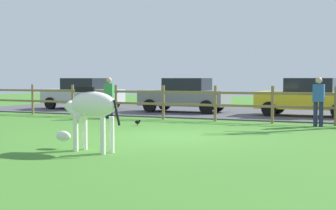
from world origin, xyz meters
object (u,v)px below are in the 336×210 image
object	(u,v)px
parked_car_grey	(185,95)
parked_car_silver	(83,93)
zebra	(90,109)
visitor_left_of_tree	(109,96)
crow_on_grass	(138,122)
visitor_right_of_tree	(319,99)
parked_car_yellow	(307,97)

from	to	relation	value
parked_car_grey	parked_car_silver	size ratio (longest dim) A/B	1.00
zebra	parked_car_silver	world-z (taller)	parked_car_silver
parked_car_silver	visitor_left_of_tree	world-z (taller)	visitor_left_of_tree
zebra	crow_on_grass	distance (m)	5.87
crow_on_grass	parked_car_silver	world-z (taller)	parked_car_silver
parked_car_grey	visitor_right_of_tree	xyz separation A→B (m)	(6.39, -3.96, 0.06)
zebra	crow_on_grass	world-z (taller)	zebra
zebra	visitor_right_of_tree	distance (m)	8.67
crow_on_grass	visitor_left_of_tree	size ratio (longest dim) A/B	0.13
parked_car_grey	visitor_left_of_tree	distance (m)	4.33
parked_car_silver	visitor_right_of_tree	world-z (taller)	visitor_right_of_tree
crow_on_grass	visitor_right_of_tree	distance (m)	6.07
zebra	parked_car_yellow	xyz separation A→B (m)	(2.93, 11.64, -0.08)
parked_car_silver	visitor_left_of_tree	xyz separation A→B (m)	(3.90, -3.96, 0.06)
parked_car_grey	visitor_left_of_tree	world-z (taller)	visitor_left_of_tree
parked_car_silver	parked_car_yellow	xyz separation A→B (m)	(11.02, -0.06, 0.00)
zebra	parked_car_silver	size ratio (longest dim) A/B	0.48
crow_on_grass	parked_car_silver	distance (m)	8.85
crow_on_grass	parked_car_yellow	world-z (taller)	parked_car_yellow
visitor_right_of_tree	visitor_left_of_tree	bearing A→B (deg)	-179.69
parked_car_grey	parked_car_yellow	xyz separation A→B (m)	(5.48, -0.11, 0.00)
crow_on_grass	parked_car_grey	bearing A→B (deg)	97.36
visitor_left_of_tree	visitor_right_of_tree	distance (m)	8.02
parked_car_grey	parked_car_yellow	bearing A→B (deg)	-1.11
crow_on_grass	visitor_left_of_tree	world-z (taller)	visitor_left_of_tree
parked_car_grey	parked_car_silver	world-z (taller)	same
visitor_left_of_tree	parked_car_grey	bearing A→B (deg)	67.88
visitor_right_of_tree	zebra	bearing A→B (deg)	-116.22
parked_car_yellow	visitor_left_of_tree	xyz separation A→B (m)	(-7.11, -3.90, 0.06)
parked_car_silver	parked_car_grey	bearing A→B (deg)	0.52
zebra	visitor_right_of_tree	world-z (taller)	visitor_right_of_tree
parked_car_grey	visitor_right_of_tree	bearing A→B (deg)	-31.82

